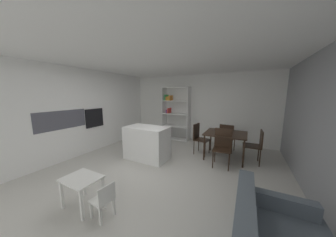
{
  "coord_description": "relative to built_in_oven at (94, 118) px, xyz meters",
  "views": [
    {
      "loc": [
        2.01,
        -2.87,
        1.84
      ],
      "look_at": [
        0.01,
        0.97,
        1.15
      ],
      "focal_mm": 16.36,
      "sensor_mm": 36.0,
      "label": 1
    }
  ],
  "objects": [
    {
      "name": "dining_chair_island_side",
      "position": [
        3.11,
        1.29,
        -0.53
      ],
      "size": [
        0.47,
        0.47,
        0.93
      ],
      "rotation": [
        0.0,
        0.0,
        1.44
      ],
      "color": "black",
      "rests_on": "ground_plane"
    },
    {
      "name": "child_chair_right",
      "position": [
        2.6,
        -1.87,
        -0.78
      ],
      "size": [
        0.3,
        0.3,
        0.55
      ],
      "rotation": [
        0.0,
        0.0,
        -1.66
      ],
      "color": "silver",
      "rests_on": "ground_plane"
    },
    {
      "name": "dining_chair_far",
      "position": [
        3.87,
        1.79,
        -0.54
      ],
      "size": [
        0.48,
        0.47,
        0.9
      ],
      "rotation": [
        0.0,
        0.0,
        3.0
      ],
      "color": "black",
      "rests_on": "ground_plane"
    },
    {
      "name": "ground_plane",
      "position": [
        2.37,
        -0.37,
        -1.08
      ],
      "size": [
        8.61,
        8.61,
        0.0
      ],
      "primitive_type": "plane",
      "color": "beige"
    },
    {
      "name": "open_bookshelf",
      "position": [
        1.77,
        2.34,
        0.01
      ],
      "size": [
        1.11,
        0.37,
        2.12
      ],
      "color": "white",
      "rests_on": "ground_plane"
    },
    {
      "name": "right_partition_gray",
      "position": [
        5.46,
        -0.37,
        0.22
      ],
      "size": [
        0.06,
        6.27,
        2.6
      ],
      "primitive_type": "cube",
      "color": "gray",
      "rests_on": "ground_plane"
    },
    {
      "name": "dining_chair_window_side",
      "position": [
        4.65,
        1.28,
        -0.53
      ],
      "size": [
        0.46,
        0.46,
        0.91
      ],
      "rotation": [
        0.0,
        0.0,
        -1.53
      ],
      "color": "black",
      "rests_on": "ground_plane"
    },
    {
      "name": "tall_cabinet_run_left",
      "position": [
        -0.36,
        -0.37,
        0.22
      ],
      "size": [
        0.67,
        5.66,
        2.6
      ],
      "primitive_type": "cube",
      "color": "white",
      "rests_on": "ground_plane"
    },
    {
      "name": "kitchen_island",
      "position": [
        1.91,
        0.21,
        -0.62
      ],
      "size": [
        1.2,
        0.7,
        0.93
      ],
      "primitive_type": "cube",
      "color": "white",
      "rests_on": "ground_plane"
    },
    {
      "name": "dining_chair_near",
      "position": [
        3.88,
        0.77,
        -0.53
      ],
      "size": [
        0.46,
        0.47,
        0.95
      ],
      "rotation": [
        0.0,
        0.0,
        0.06
      ],
      "color": "black",
      "rests_on": "ground_plane"
    },
    {
      "name": "ceiling_slab",
      "position": [
        2.37,
        -0.37,
        1.55
      ],
      "size": [
        6.25,
        6.27,
        0.06
      ],
      "color": "white",
      "rests_on": "ground_plane"
    },
    {
      "name": "built_in_oven",
      "position": [
        0.0,
        0.0,
        0.0
      ],
      "size": [
        0.06,
        0.61,
        0.59
      ],
      "color": "black",
      "rests_on": "ground_plane"
    },
    {
      "name": "child_table",
      "position": [
        2.09,
        -1.87,
        -0.66
      ],
      "size": [
        0.59,
        0.45,
        0.51
      ],
      "color": "white",
      "rests_on": "ground_plane"
    },
    {
      "name": "back_partition",
      "position": [
        2.37,
        2.73,
        0.22
      ],
      "size": [
        6.25,
        0.06,
        2.6
      ],
      "primitive_type": "cube",
      "color": "white",
      "rests_on": "ground_plane"
    },
    {
      "name": "dining_table",
      "position": [
        3.88,
        1.27,
        -0.4
      ],
      "size": [
        1.11,
        0.97,
        0.75
      ],
      "color": "black",
      "rests_on": "ground_plane"
    },
    {
      "name": "cabinet_niche_splashback",
      "position": [
        -0.02,
        -0.97,
        0.07
      ],
      "size": [
        0.01,
        1.3,
        0.5
      ],
      "color": "#4C4C56",
      "rests_on": "ground_plane"
    }
  ]
}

